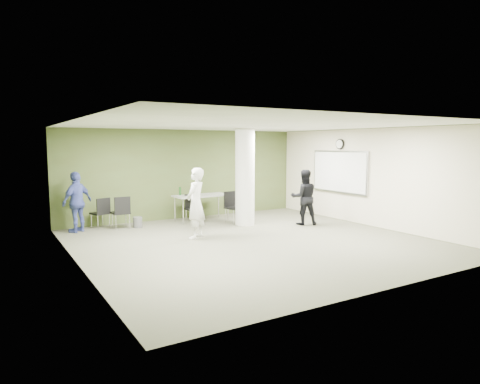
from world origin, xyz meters
TOP-DOWN VIEW (x-y plane):
  - floor at (0.00, 0.00)m, footprint 8.00×8.00m
  - ceiling at (0.00, 0.00)m, footprint 8.00×8.00m
  - wall_back at (0.00, 4.00)m, footprint 8.00×2.80m
  - wall_left at (-4.00, 0.00)m, footprint 0.02×8.00m
  - wall_right_cream at (4.00, 0.00)m, footprint 0.02×8.00m
  - column at (1.00, 2.00)m, footprint 0.56×0.56m
  - whiteboard at (3.92, 1.20)m, footprint 0.05×2.30m
  - wall_clock at (3.92, 1.20)m, footprint 0.06×0.32m
  - folding_table at (0.18, 3.23)m, footprint 1.72×0.80m
  - wastebasket at (-1.83, 3.19)m, footprint 0.26×0.26m
  - chair_back_left at (-2.73, 3.57)m, footprint 0.54×0.54m
  - chair_back_right at (-2.29, 3.17)m, footprint 0.46×0.46m
  - chair_table_left at (-0.16, 3.12)m, footprint 0.43×0.43m
  - chair_table_right at (0.86, 2.48)m, footprint 0.53×0.53m
  - woman_white at (-1.00, 1.08)m, footprint 0.77×0.73m
  - man_black at (2.49, 1.12)m, footprint 0.97×0.88m
  - man_blue at (-3.40, 3.39)m, footprint 1.01×0.86m

SIDE VIEW (x-z plane):
  - floor at x=0.00m, z-range 0.00..0.00m
  - wastebasket at x=-1.83m, z-range 0.00..0.30m
  - chair_table_left at x=-0.16m, z-range 0.07..0.92m
  - chair_back_left at x=-2.73m, z-range 0.07..0.93m
  - chair_back_right at x=-2.29m, z-range 0.08..0.99m
  - chair_table_right at x=0.86m, z-range 0.08..1.01m
  - folding_table at x=0.18m, z-range 0.23..1.28m
  - man_black at x=2.49m, z-range 0.00..1.62m
  - man_blue at x=-3.40m, z-range 0.00..1.63m
  - woman_white at x=-1.00m, z-range 0.00..1.77m
  - wall_back at x=0.00m, z-range 1.39..1.41m
  - wall_left at x=-4.00m, z-range 0.00..2.80m
  - wall_right_cream at x=4.00m, z-range 0.00..2.80m
  - column at x=1.00m, z-range 0.00..2.80m
  - whiteboard at x=3.92m, z-range 0.85..2.15m
  - wall_clock at x=3.92m, z-range 2.19..2.51m
  - ceiling at x=0.00m, z-range 2.80..2.80m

